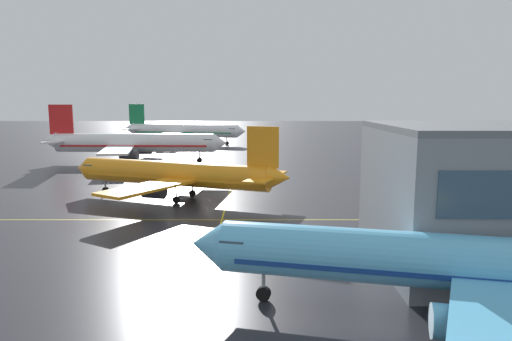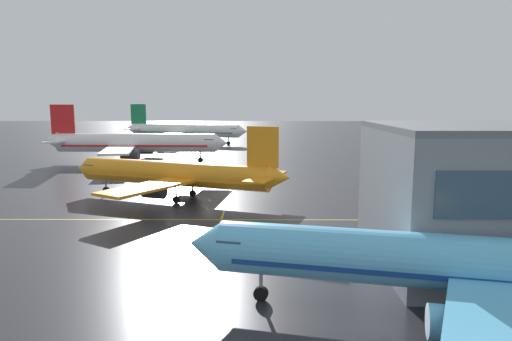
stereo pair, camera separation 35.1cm
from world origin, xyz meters
name	(u,v)px [view 1 (the left image)]	position (x,y,z in m)	size (l,w,h in m)	color
airliner_front_gate	(459,263)	(16.69, 13.34, 3.72)	(34.75, 29.53, 10.88)	#5BB7E5
airliner_second_row	(176,174)	(-7.23, 49.14, 3.59)	(32.76, 28.06, 10.51)	orange
airliner_third_row	(133,143)	(-23.49, 87.64, 4.41)	(41.51, 35.88, 12.93)	white
airliner_far_left_stand	(182,131)	(-19.35, 131.41, 4.33)	(40.58, 34.46, 12.68)	white
taxiway_markings	(201,290)	(0.00, 17.96, 0.00)	(146.09, 87.81, 0.01)	yellow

